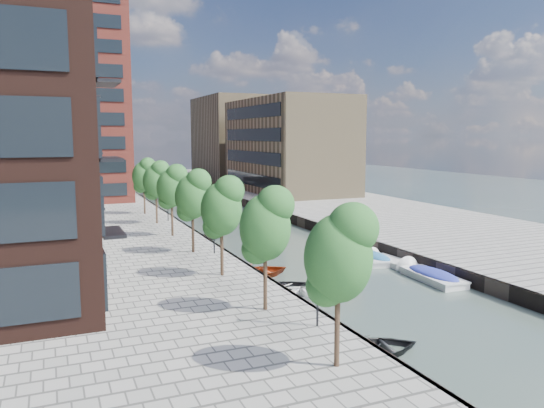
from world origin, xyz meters
TOP-DOWN VIEW (x-y plane):
  - water at (0.00, 40.00)m, footprint 300.00×300.00m
  - quay_right at (16.00, 40.00)m, footprint 20.00×140.00m
  - quay_wall_left at (-6.10, 40.00)m, footprint 0.25×140.00m
  - quay_wall_right at (6.10, 40.00)m, footprint 0.25×140.00m
  - far_closure at (0.00, 100.00)m, footprint 80.00×40.00m
  - apartment_block at (-20.00, 30.00)m, footprint 8.00×38.00m
  - tower at (-17.00, 65.00)m, footprint 18.00×18.00m
  - tan_block_near at (16.00, 62.00)m, footprint 12.00×25.00m
  - tan_block_far at (16.00, 88.00)m, footprint 12.00×20.00m
  - bridge at (0.00, 72.00)m, footprint 13.00×6.00m
  - tree_0 at (-8.50, 4.00)m, footprint 2.50×2.50m
  - tree_1 at (-8.50, 11.00)m, footprint 2.50×2.50m
  - tree_2 at (-8.50, 18.00)m, footprint 2.50×2.50m
  - tree_3 at (-8.50, 25.00)m, footprint 2.50×2.50m
  - tree_4 at (-8.50, 32.00)m, footprint 2.50×2.50m
  - tree_5 at (-8.50, 39.00)m, footprint 2.50×2.50m
  - tree_6 at (-8.50, 46.00)m, footprint 2.50×2.50m
  - lamp_0 at (-7.20, 8.00)m, footprint 0.24×0.24m
  - lamp_1 at (-7.20, 24.00)m, footprint 0.24×0.24m
  - lamp_2 at (-7.20, 40.00)m, footprint 0.24×0.24m
  - sloop_0 at (-5.28, 16.72)m, footprint 4.27×3.11m
  - sloop_1 at (-5.24, 6.45)m, footprint 4.68×3.64m
  - sloop_2 at (-5.40, 20.39)m, footprint 5.15×3.87m
  - sloop_3 at (-5.14, 14.83)m, footprint 5.33×4.08m
  - sloop_4 at (-4.97, 34.39)m, footprint 4.99×4.22m
  - motorboat_0 at (4.97, 15.32)m, footprint 2.21×5.58m
  - motorboat_2 at (5.05, 20.05)m, footprint 1.94×4.79m
  - motorboat_3 at (4.53, 21.49)m, footprint 3.18×5.25m
  - motorboat_4 at (4.29, 24.27)m, footprint 3.34×5.99m
  - car at (9.27, 67.55)m, footprint 2.35×3.82m

SIDE VIEW (x-z plane):
  - water at x=0.00m, z-range 0.00..0.00m
  - sloop_0 at x=-5.28m, z-range -0.43..0.43m
  - sloop_1 at x=-5.24m, z-range -0.44..0.44m
  - sloop_2 at x=-5.40m, z-range -0.51..0.51m
  - sloop_3 at x=-5.14m, z-range -0.51..0.51m
  - sloop_4 at x=-4.97m, z-range -0.44..0.44m
  - motorboat_2 at x=5.05m, z-range -0.69..0.87m
  - motorboat_3 at x=4.53m, z-range -0.63..1.03m
  - motorboat_0 at x=4.97m, z-range -0.69..1.14m
  - motorboat_4 at x=4.29m, z-range -0.72..1.18m
  - quay_right at x=16.00m, z-range 0.00..1.00m
  - quay_wall_left at x=-6.10m, z-range 0.00..1.00m
  - quay_wall_right at x=6.10m, z-range 0.00..1.00m
  - far_closure at x=0.00m, z-range 0.00..1.00m
  - bridge at x=0.00m, z-range 0.74..2.04m
  - car at x=9.27m, z-range 1.00..2.21m
  - lamp_0 at x=-7.20m, z-range 1.45..5.57m
  - lamp_1 at x=-7.20m, z-range 1.45..5.57m
  - lamp_2 at x=-7.20m, z-range 1.45..5.57m
  - tree_0 at x=-8.50m, z-range 2.33..8.28m
  - tree_1 at x=-8.50m, z-range 2.33..8.28m
  - tree_2 at x=-8.50m, z-range 2.33..8.28m
  - tree_3 at x=-8.50m, z-range 2.33..8.28m
  - tree_4 at x=-8.50m, z-range 2.33..8.28m
  - tree_5 at x=-8.50m, z-range 2.33..8.28m
  - tree_6 at x=-8.50m, z-range 2.33..8.28m
  - apartment_block at x=-20.00m, z-range 1.00..15.00m
  - tan_block_near at x=16.00m, z-range 1.00..15.00m
  - tan_block_far at x=16.00m, z-range 1.00..17.00m
  - tower at x=-17.00m, z-range 1.00..31.00m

